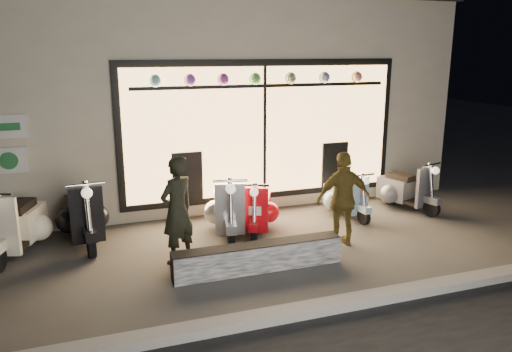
{
  "coord_description": "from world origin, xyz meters",
  "views": [
    {
      "loc": [
        -2.42,
        -6.81,
        3.03
      ],
      "look_at": [
        0.17,
        0.6,
        1.05
      ],
      "focal_mm": 35.0,
      "sensor_mm": 36.0,
      "label": 1
    }
  ],
  "objects_px": {
    "graffiti_barrier": "(258,257)",
    "scooter_silver": "(228,208)",
    "woman": "(343,199)",
    "man": "(177,210)",
    "scooter_red": "(258,209)"
  },
  "relations": [
    {
      "from": "graffiti_barrier",
      "to": "man",
      "type": "xyz_separation_m",
      "value": [
        -1.0,
        0.67,
        0.6
      ]
    },
    {
      "from": "graffiti_barrier",
      "to": "scooter_silver",
      "type": "xyz_separation_m",
      "value": [
        0.03,
        1.64,
        0.23
      ]
    },
    {
      "from": "man",
      "to": "scooter_red",
      "type": "bearing_deg",
      "value": 177.61
    },
    {
      "from": "graffiti_barrier",
      "to": "man",
      "type": "distance_m",
      "value": 1.35
    },
    {
      "from": "graffiti_barrier",
      "to": "scooter_red",
      "type": "bearing_deg",
      "value": 70.88
    },
    {
      "from": "woman",
      "to": "graffiti_barrier",
      "type": "bearing_deg",
      "value": 22.18
    },
    {
      "from": "graffiti_barrier",
      "to": "man",
      "type": "bearing_deg",
      "value": 146.42
    },
    {
      "from": "scooter_silver",
      "to": "man",
      "type": "xyz_separation_m",
      "value": [
        -1.03,
        -0.97,
        0.37
      ]
    },
    {
      "from": "graffiti_barrier",
      "to": "scooter_red",
      "type": "height_order",
      "value": "scooter_red"
    },
    {
      "from": "man",
      "to": "woman",
      "type": "distance_m",
      "value": 2.59
    },
    {
      "from": "graffiti_barrier",
      "to": "woman",
      "type": "distance_m",
      "value": 1.74
    },
    {
      "from": "scooter_red",
      "to": "man",
      "type": "distance_m",
      "value": 1.84
    },
    {
      "from": "scooter_silver",
      "to": "man",
      "type": "bearing_deg",
      "value": -124.35
    },
    {
      "from": "graffiti_barrier",
      "to": "woman",
      "type": "bearing_deg",
      "value": 16.3
    },
    {
      "from": "graffiti_barrier",
      "to": "scooter_silver",
      "type": "distance_m",
      "value": 1.65
    }
  ]
}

